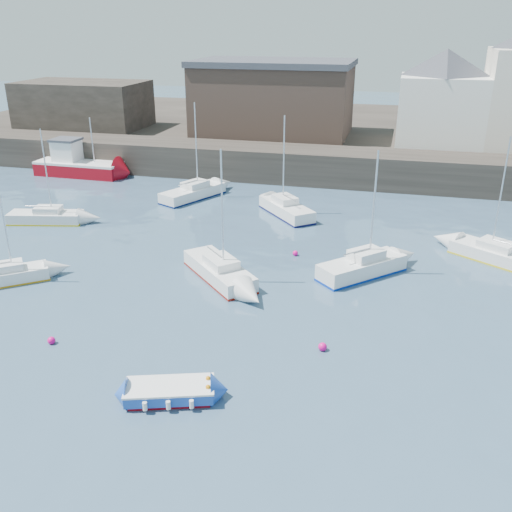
% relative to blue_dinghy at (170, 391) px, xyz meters
% --- Properties ---
extents(water, '(220.00, 220.00, 0.00)m').
position_rel_blue_dinghy_xyz_m(water, '(0.52, 0.05, -0.38)').
color(water, '#2D4760').
rests_on(water, ground).
extents(quay_wall, '(90.00, 5.00, 3.00)m').
position_rel_blue_dinghy_xyz_m(quay_wall, '(0.52, 35.05, 1.12)').
color(quay_wall, '#28231E').
rests_on(quay_wall, ground).
extents(land_strip, '(90.00, 32.00, 2.80)m').
position_rel_blue_dinghy_xyz_m(land_strip, '(0.52, 53.05, 1.02)').
color(land_strip, '#28231E').
rests_on(land_strip, ground).
extents(bldg_east_d, '(11.14, 11.14, 8.95)m').
position_rel_blue_dinghy_xyz_m(bldg_east_d, '(11.52, 41.55, 6.98)').
color(bldg_east_d, white).
rests_on(bldg_east_d, land_strip).
extents(warehouse, '(16.40, 10.40, 7.60)m').
position_rel_blue_dinghy_xyz_m(warehouse, '(-5.48, 43.05, 6.24)').
color(warehouse, '#3D2D26').
rests_on(warehouse, land_strip).
extents(bldg_west, '(14.00, 8.00, 5.00)m').
position_rel_blue_dinghy_xyz_m(bldg_west, '(-27.48, 42.05, 4.92)').
color(bldg_west, '#353028').
rests_on(bldg_west, land_strip).
extents(blue_dinghy, '(3.89, 2.60, 0.68)m').
position_rel_blue_dinghy_xyz_m(blue_dinghy, '(0.00, 0.00, 0.00)').
color(blue_dinghy, maroon).
rests_on(blue_dinghy, ground).
extents(fishing_boat, '(8.63, 3.35, 5.68)m').
position_rel_blue_dinghy_xyz_m(fishing_boat, '(-22.63, 31.56, 0.72)').
color(fishing_boat, maroon).
rests_on(fishing_boat, ground).
extents(sailboat_a, '(4.73, 4.24, 6.29)m').
position_rel_blue_dinghy_xyz_m(sailboat_a, '(-13.55, 7.98, 0.06)').
color(sailboat_a, white).
rests_on(sailboat_a, ground).
extents(sailboat_b, '(5.65, 5.73, 7.85)m').
position_rel_blue_dinghy_xyz_m(sailboat_b, '(-1.63, 11.68, 0.13)').
color(sailboat_b, white).
rests_on(sailboat_b, ground).
extents(sailboat_c, '(5.29, 5.38, 7.53)m').
position_rel_blue_dinghy_xyz_m(sailboat_c, '(6.55, 14.21, 0.20)').
color(sailboat_c, white).
rests_on(sailboat_c, ground).
extents(sailboat_d, '(6.24, 5.09, 7.89)m').
position_rel_blue_dinghy_xyz_m(sailboat_d, '(14.82, 18.43, 0.10)').
color(sailboat_d, white).
rests_on(sailboat_d, ground).
extents(sailboat_e, '(5.74, 2.92, 7.06)m').
position_rel_blue_dinghy_xyz_m(sailboat_e, '(-17.40, 18.02, 0.08)').
color(sailboat_e, white).
rests_on(sailboat_e, ground).
extents(sailboat_f, '(5.27, 5.69, 7.66)m').
position_rel_blue_dinghy_xyz_m(sailboat_f, '(-0.15, 24.27, 0.16)').
color(sailboat_f, white).
rests_on(sailboat_f, ground).
extents(sailboat_h, '(4.50, 6.46, 8.00)m').
position_rel_blue_dinghy_xyz_m(sailboat_h, '(-8.83, 26.80, 0.14)').
color(sailboat_h, white).
rests_on(sailboat_h, ground).
extents(buoy_near, '(0.37, 0.37, 0.37)m').
position_rel_blue_dinghy_xyz_m(buoy_near, '(-7.11, 2.62, -0.38)').
color(buoy_near, '#E7077A').
rests_on(buoy_near, ground).
extents(buoy_mid, '(0.41, 0.41, 0.41)m').
position_rel_blue_dinghy_xyz_m(buoy_mid, '(5.46, 5.22, -0.38)').
color(buoy_mid, '#E7077A').
rests_on(buoy_mid, ground).
extents(buoy_far, '(0.35, 0.35, 0.35)m').
position_rel_blue_dinghy_xyz_m(buoy_far, '(2.09, 16.27, -0.38)').
color(buoy_far, '#E7077A').
rests_on(buoy_far, ground).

